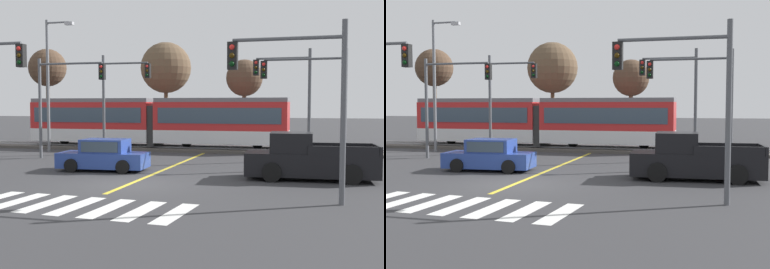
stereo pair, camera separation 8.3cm
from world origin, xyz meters
TOP-DOWN VIEW (x-y plane):
  - ground_plane at (0.00, 0.00)m, footprint 200.00×200.00m
  - track_bed at (0.00, 14.60)m, footprint 120.00×4.00m
  - rail_near at (0.00, 13.88)m, footprint 120.00×0.08m
  - rail_far at (0.00, 15.32)m, footprint 120.00×0.08m
  - light_rail_tram at (-4.00, 14.59)m, footprint 18.50×2.64m
  - crosswalk_stripe_1 at (-2.20, -4.07)m, footprint 0.74×2.83m
  - crosswalk_stripe_2 at (-1.10, -4.14)m, footprint 0.74×2.83m
  - crosswalk_stripe_3 at (0.00, -4.21)m, footprint 0.74×2.83m
  - crosswalk_stripe_4 at (1.10, -4.28)m, footprint 0.74×2.83m
  - crosswalk_stripe_5 at (2.20, -4.35)m, footprint 0.74×2.83m
  - crosswalk_stripe_6 at (3.29, -4.42)m, footprint 0.74×2.83m
  - lane_centre_line at (0.00, 5.20)m, footprint 0.20×14.81m
  - sedan_crossing at (-2.68, 3.39)m, footprint 4.31×2.15m
  - pickup_truck at (6.79, 3.08)m, footprint 5.50×2.45m
  - traffic_light_far_left at (-5.05, 10.61)m, footprint 3.25×0.38m
  - traffic_light_far_right at (5.63, 10.20)m, footprint 3.25×0.38m
  - traffic_light_mid_left at (-7.17, 7.41)m, footprint 4.25×0.38m
  - traffic_light_near_right at (6.71, -1.92)m, footprint 3.75×0.38m
  - traffic_light_mid_right at (6.99, 7.26)m, footprint 4.25×0.38m
  - street_lamp_west at (-10.23, 11.15)m, footprint 2.03×0.28m
  - bare_tree_far_west at (-15.42, 19.23)m, footprint 3.20×3.20m
  - bare_tree_west at (-5.17, 20.53)m, footprint 4.20×4.20m
  - bare_tree_east at (1.47, 19.93)m, footprint 2.87×2.87m

SIDE VIEW (x-z plane):
  - ground_plane at x=0.00m, z-range 0.00..0.00m
  - lane_centre_line at x=0.00m, z-range 0.00..0.01m
  - crosswalk_stripe_1 at x=-2.20m, z-range 0.00..0.01m
  - crosswalk_stripe_2 at x=-1.10m, z-range 0.00..0.01m
  - crosswalk_stripe_3 at x=0.00m, z-range 0.00..0.01m
  - crosswalk_stripe_4 at x=1.10m, z-range 0.00..0.01m
  - crosswalk_stripe_5 at x=2.20m, z-range 0.00..0.01m
  - crosswalk_stripe_6 at x=3.29m, z-range 0.00..0.01m
  - track_bed at x=0.00m, z-range 0.00..0.18m
  - rail_near at x=0.00m, z-range 0.18..0.28m
  - rail_far at x=0.00m, z-range 0.18..0.28m
  - sedan_crossing at x=-2.68m, z-range -0.06..1.46m
  - pickup_truck at x=6.79m, z-range -0.15..1.83m
  - light_rail_tram at x=-4.00m, z-range 0.33..3.76m
  - traffic_light_near_right at x=6.71m, z-range 0.90..6.67m
  - traffic_light_mid_right at x=6.99m, z-range 0.98..6.86m
  - traffic_light_mid_left at x=-7.17m, z-range 1.03..6.87m
  - traffic_light_far_left at x=-5.05m, z-range 0.93..7.21m
  - traffic_light_far_right at x=5.63m, z-range 0.94..7.23m
  - street_lamp_west at x=-10.23m, z-range 0.56..9.34m
  - bare_tree_east at x=1.47m, z-range 1.85..8.53m
  - bare_tree_west at x=-5.17m, z-range 2.03..10.34m
  - bare_tree_far_west at x=-15.42m, z-range 2.30..10.22m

